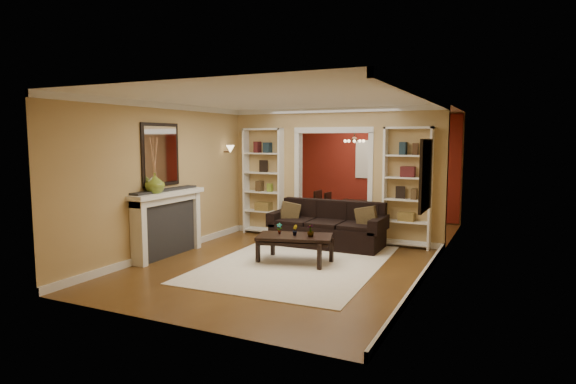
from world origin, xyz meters
The scene contains 30 objects.
floor centered at (0.00, 0.00, 0.00)m, with size 8.00×8.00×0.00m, color brown.
ceiling centered at (0.00, 0.00, 2.70)m, with size 8.00×8.00×0.00m, color white.
wall_back centered at (0.00, 4.00, 1.35)m, with size 8.00×8.00×0.00m, color tan.
wall_front centered at (0.00, -4.00, 1.35)m, with size 8.00×8.00×0.00m, color tan.
wall_left centered at (-2.25, 0.00, 1.35)m, with size 8.00×8.00×0.00m, color tan.
wall_right centered at (2.25, 0.00, 1.35)m, with size 8.00×8.00×0.00m, color tan.
partition_wall centered at (0.00, 1.20, 1.35)m, with size 4.50×0.15×2.70m, color tan.
red_back_panel centered at (0.00, 3.97, 1.32)m, with size 4.44×0.04×2.64m, color maroon.
dining_window centered at (0.00, 3.93, 1.55)m, with size 0.78×0.03×0.98m, color #8CA5CC.
area_rug centered at (0.16, -0.97, 0.01)m, with size 2.68×3.76×0.01m, color white.
sofa centered at (0.15, 0.45, 0.43)m, with size 2.21×0.95×0.86m, color black.
pillow_left centered at (-0.63, 0.43, 0.61)m, with size 0.37×0.11×0.37m, color brown.
pillow_right centered at (0.93, 0.43, 0.62)m, with size 0.39×0.11×0.39m, color brown.
coffee_table centered at (0.10, -0.94, 0.23)m, with size 1.23×0.67×0.47m, color black.
plant_left centered at (-0.19, -0.94, 0.56)m, with size 0.10×0.07×0.19m, color #336626.
plant_center centered at (0.10, -0.94, 0.55)m, with size 0.10×0.08×0.18m, color #336626.
plant_right centered at (0.39, -0.94, 0.57)m, with size 0.12×0.12×0.21m, color #336626.
bookshelf_left centered at (-1.55, 1.03, 1.15)m, with size 0.90×0.30×2.30m, color white.
bookshelf_right centered at (1.55, 1.03, 1.15)m, with size 0.90×0.30×2.30m, color white.
fireplace centered at (-2.09, -1.50, 0.58)m, with size 0.32×1.70×1.16m, color white.
vase centered at (-2.09, -1.83, 1.33)m, with size 0.33×0.33×0.35m, color olive.
mirror centered at (-2.23, -1.50, 1.80)m, with size 0.03×0.95×1.10m, color silver.
wall_sconce centered at (-2.15, 0.55, 1.83)m, with size 0.18×0.18×0.22m, color #FFE0A5.
framed_art centered at (2.21, -1.00, 1.55)m, with size 0.04×0.85×1.05m, color black.
dining_table centered at (-0.04, 2.70, 0.28)m, with size 0.88×1.58×0.55m, color black.
dining_chair_nw centered at (-0.59, 2.40, 0.44)m, with size 0.43×0.43×0.88m, color black.
dining_chair_ne centered at (0.51, 2.40, 0.47)m, with size 0.46×0.46×0.94m, color black.
dining_chair_sw centered at (-0.59, 3.00, 0.39)m, with size 0.38×0.38×0.77m, color black.
dining_chair_se centered at (0.51, 3.00, 0.47)m, with size 0.46×0.46×0.94m, color black.
chandelier centered at (0.00, 2.70, 2.02)m, with size 0.50×0.50×0.30m, color #3D291B.
Camera 1 is at (3.41, -8.14, 2.08)m, focal length 30.00 mm.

